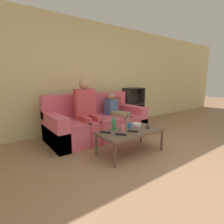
{
  "coord_description": "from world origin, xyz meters",
  "views": [
    {
      "loc": [
        -2.04,
        -0.94,
        1.24
      ],
      "look_at": [
        -0.13,
        1.67,
        0.63
      ],
      "focal_mm": 28.0,
      "sensor_mm": 36.0,
      "label": 1
    }
  ],
  "objects_px": {
    "cup_near": "(130,125)",
    "cup_far": "(123,129)",
    "couch": "(97,123)",
    "tv_remote_0": "(121,134)",
    "tv_remote_2": "(105,132)",
    "tv_remote_3": "(133,131)",
    "bottle": "(114,124)",
    "coffee_table": "(130,133)",
    "bookshelf": "(133,109)",
    "person_adult": "(86,106)",
    "snack_bowl": "(136,125)",
    "tv_remote_1": "(148,127)",
    "person_child": "(116,111)"
  },
  "relations": [
    {
      "from": "tv_remote_3",
      "to": "snack_bowl",
      "type": "height_order",
      "value": "snack_bowl"
    },
    {
      "from": "tv_remote_3",
      "to": "cup_far",
      "type": "bearing_deg",
      "value": 94.3
    },
    {
      "from": "couch",
      "to": "tv_remote_0",
      "type": "height_order",
      "value": "couch"
    },
    {
      "from": "person_child",
      "to": "snack_bowl",
      "type": "distance_m",
      "value": 0.8
    },
    {
      "from": "person_child",
      "to": "tv_remote_0",
      "type": "relative_size",
      "value": 5.63
    },
    {
      "from": "couch",
      "to": "tv_remote_3",
      "type": "xyz_separation_m",
      "value": [
        -0.03,
        -1.17,
        0.11
      ]
    },
    {
      "from": "cup_far",
      "to": "snack_bowl",
      "type": "xyz_separation_m",
      "value": [
        0.43,
        0.13,
        -0.03
      ]
    },
    {
      "from": "person_adult",
      "to": "snack_bowl",
      "type": "bearing_deg",
      "value": -50.48
    },
    {
      "from": "snack_bowl",
      "to": "cup_near",
      "type": "bearing_deg",
      "value": -167.61
    },
    {
      "from": "person_adult",
      "to": "tv_remote_0",
      "type": "bearing_deg",
      "value": -84.9
    },
    {
      "from": "person_adult",
      "to": "snack_bowl",
      "type": "relative_size",
      "value": 6.94
    },
    {
      "from": "bookshelf",
      "to": "snack_bowl",
      "type": "xyz_separation_m",
      "value": [
        -1.29,
        -1.47,
        0.05
      ]
    },
    {
      "from": "coffee_table",
      "to": "tv_remote_0",
      "type": "relative_size",
      "value": 6.68
    },
    {
      "from": "person_adult",
      "to": "bottle",
      "type": "bearing_deg",
      "value": -78.31
    },
    {
      "from": "cup_near",
      "to": "tv_remote_2",
      "type": "bearing_deg",
      "value": 177.42
    },
    {
      "from": "couch",
      "to": "snack_bowl",
      "type": "bearing_deg",
      "value": -73.11
    },
    {
      "from": "bookshelf",
      "to": "tv_remote_2",
      "type": "bearing_deg",
      "value": -143.26
    },
    {
      "from": "bookshelf",
      "to": "cup_far",
      "type": "height_order",
      "value": "bookshelf"
    },
    {
      "from": "cup_near",
      "to": "snack_bowl",
      "type": "xyz_separation_m",
      "value": [
        0.2,
        0.04,
        -0.02
      ]
    },
    {
      "from": "tv_remote_2",
      "to": "tv_remote_3",
      "type": "relative_size",
      "value": 1.09
    },
    {
      "from": "cup_far",
      "to": "tv_remote_2",
      "type": "relative_size",
      "value": 0.62
    },
    {
      "from": "person_child",
      "to": "cup_near",
      "type": "xyz_separation_m",
      "value": [
        -0.32,
        -0.82,
        -0.1
      ]
    },
    {
      "from": "person_child",
      "to": "cup_far",
      "type": "distance_m",
      "value": 1.07
    },
    {
      "from": "person_child",
      "to": "bookshelf",
      "type": "bearing_deg",
      "value": 20.61
    },
    {
      "from": "tv_remote_3",
      "to": "snack_bowl",
      "type": "xyz_separation_m",
      "value": [
        0.31,
        0.24,
        0.01
      ]
    },
    {
      "from": "person_adult",
      "to": "bottle",
      "type": "height_order",
      "value": "person_adult"
    },
    {
      "from": "coffee_table",
      "to": "tv_remote_3",
      "type": "bearing_deg",
      "value": -104.52
    },
    {
      "from": "couch",
      "to": "snack_bowl",
      "type": "height_order",
      "value": "couch"
    },
    {
      "from": "tv_remote_3",
      "to": "bottle",
      "type": "distance_m",
      "value": 0.34
    },
    {
      "from": "couch",
      "to": "cup_near",
      "type": "relative_size",
      "value": 22.36
    },
    {
      "from": "couch",
      "to": "cup_far",
      "type": "relative_size",
      "value": 19.88
    },
    {
      "from": "bookshelf",
      "to": "person_adult",
      "type": "relative_size",
      "value": 0.79
    },
    {
      "from": "cup_near",
      "to": "cup_far",
      "type": "height_order",
      "value": "cup_far"
    },
    {
      "from": "coffee_table",
      "to": "tv_remote_1",
      "type": "xyz_separation_m",
      "value": [
        0.37,
        -0.05,
        0.05
      ]
    },
    {
      "from": "cup_far",
      "to": "tv_remote_0",
      "type": "distance_m",
      "value": 0.19
    },
    {
      "from": "cup_near",
      "to": "tv_remote_2",
      "type": "height_order",
      "value": "cup_near"
    },
    {
      "from": "tv_remote_0",
      "to": "tv_remote_1",
      "type": "relative_size",
      "value": 1.07
    },
    {
      "from": "person_child",
      "to": "tv_remote_0",
      "type": "xyz_separation_m",
      "value": [
        -0.7,
        -1.03,
        -0.14
      ]
    },
    {
      "from": "person_adult",
      "to": "tv_remote_3",
      "type": "xyz_separation_m",
      "value": [
        0.26,
        -1.08,
        -0.31
      ]
    },
    {
      "from": "coffee_table",
      "to": "tv_remote_3",
      "type": "relative_size",
      "value": 7.2
    },
    {
      "from": "couch",
      "to": "tv_remote_2",
      "type": "relative_size",
      "value": 12.37
    },
    {
      "from": "bottle",
      "to": "tv_remote_2",
      "type": "bearing_deg",
      "value": -162.94
    },
    {
      "from": "tv_remote_2",
      "to": "tv_remote_0",
      "type": "bearing_deg",
      "value": -95.05
    },
    {
      "from": "cup_near",
      "to": "bottle",
      "type": "xyz_separation_m",
      "value": [
        -0.29,
        0.09,
        0.05
      ]
    },
    {
      "from": "cup_far",
      "to": "coffee_table",
      "type": "bearing_deg",
      "value": -11.22
    },
    {
      "from": "cup_near",
      "to": "bottle",
      "type": "height_order",
      "value": "bottle"
    },
    {
      "from": "person_adult",
      "to": "tv_remote_2",
      "type": "relative_size",
      "value": 7.41
    },
    {
      "from": "person_adult",
      "to": "cup_far",
      "type": "height_order",
      "value": "person_adult"
    },
    {
      "from": "tv_remote_2",
      "to": "couch",
      "type": "bearing_deg",
      "value": 32.29
    },
    {
      "from": "couch",
      "to": "bookshelf",
      "type": "bearing_deg",
      "value": 18.84
    }
  ]
}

